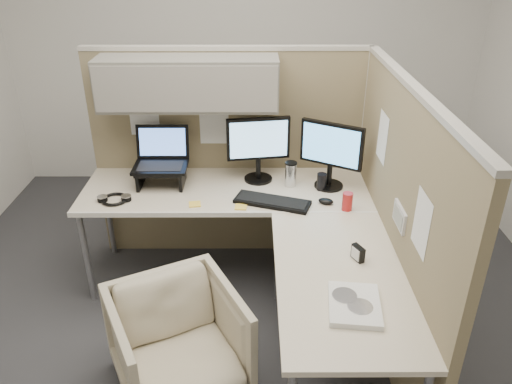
{
  "coord_description": "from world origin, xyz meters",
  "views": [
    {
      "loc": [
        0.09,
        -2.55,
        2.31
      ],
      "look_at": [
        0.1,
        0.25,
        0.85
      ],
      "focal_mm": 35.0,
      "sensor_mm": 36.0,
      "label": 1
    }
  ],
  "objects_px": {
    "desk": "(260,224)",
    "office_chair": "(178,339)",
    "keyboard": "(272,202)",
    "monitor_left": "(258,144)"
  },
  "relations": [
    {
      "from": "desk",
      "to": "office_chair",
      "type": "height_order",
      "value": "desk"
    },
    {
      "from": "office_chair",
      "to": "keyboard",
      "type": "relative_size",
      "value": 1.37
    },
    {
      "from": "office_chair",
      "to": "keyboard",
      "type": "bearing_deg",
      "value": 30.03
    },
    {
      "from": "monitor_left",
      "to": "keyboard",
      "type": "height_order",
      "value": "monitor_left"
    },
    {
      "from": "monitor_left",
      "to": "office_chair",
      "type": "bearing_deg",
      "value": -119.59
    },
    {
      "from": "monitor_left",
      "to": "keyboard",
      "type": "relative_size",
      "value": 0.94
    },
    {
      "from": "keyboard",
      "to": "monitor_left",
      "type": "bearing_deg",
      "value": 123.3
    },
    {
      "from": "office_chair",
      "to": "keyboard",
      "type": "distance_m",
      "value": 1.06
    },
    {
      "from": "desk",
      "to": "keyboard",
      "type": "xyz_separation_m",
      "value": [
        0.08,
        0.19,
        0.05
      ]
    },
    {
      "from": "desk",
      "to": "monitor_left",
      "type": "distance_m",
      "value": 0.63
    }
  ]
}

